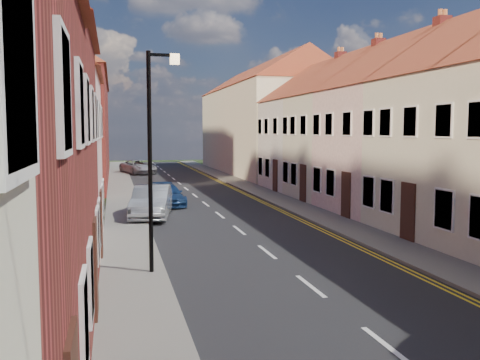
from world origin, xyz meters
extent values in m
cube|color=black|center=(0.00, 30.00, 0.01)|extent=(7.00, 90.00, 0.02)
cube|color=slate|center=(-4.40, 30.00, 0.06)|extent=(1.80, 90.00, 0.12)
cube|color=slate|center=(4.40, 30.00, 0.06)|extent=(1.80, 90.00, 0.12)
cube|color=#FCCFC7|center=(9.30, 28.90, 3.00)|extent=(8.00, 5.80, 6.00)
cube|color=maroon|center=(9.30, 26.60, 8.20)|extent=(0.60, 0.60, 1.60)
cube|color=beige|center=(9.30, 34.30, 3.00)|extent=(8.00, 5.00, 6.00)
cube|color=maroon|center=(9.30, 32.40, 8.20)|extent=(0.60, 0.60, 1.60)
cube|color=white|center=(9.30, 39.70, 3.00)|extent=(8.00, 5.80, 6.00)
cube|color=maroon|center=(9.30, 37.40, 8.20)|extent=(0.60, 0.60, 1.60)
cube|color=beige|center=(9.30, 55.00, 4.00)|extent=(8.00, 24.00, 8.00)
cube|color=maroon|center=(-9.30, 50.00, 4.00)|extent=(8.00, 24.00, 8.00)
cylinder|color=black|center=(-3.90, 20.00, 3.12)|extent=(0.12, 0.12, 6.00)
cube|color=black|center=(-3.55, 20.00, 6.02)|extent=(0.70, 0.08, 0.08)
cube|color=#FFD899|center=(-3.20, 20.00, 5.92)|extent=(0.25, 0.15, 0.28)
imported|color=#96989D|center=(-3.20, 29.97, 0.75)|extent=(2.34, 4.75, 1.50)
imported|color=navy|center=(-2.14, 34.00, 0.57)|extent=(1.99, 4.09, 1.15)
imported|color=#B4B6BC|center=(-2.62, 56.05, 0.66)|extent=(3.68, 5.23, 1.32)
camera|label=1|loc=(-4.86, 5.36, 3.98)|focal=40.00mm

